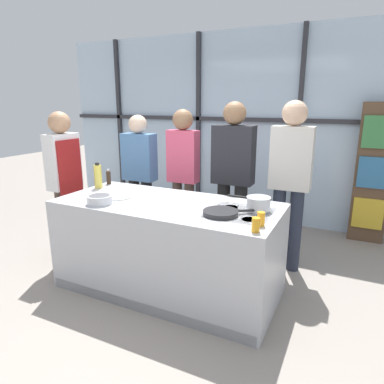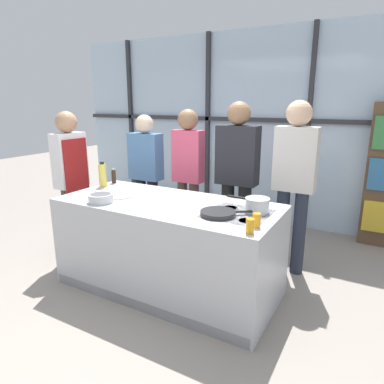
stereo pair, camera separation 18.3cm
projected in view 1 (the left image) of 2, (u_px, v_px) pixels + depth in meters
ground_plane at (169, 288)px, 3.41m from camera, size 18.00×18.00×0.00m
back_window_wall at (246, 129)px, 5.13m from camera, size 6.40×0.10×2.80m
bookshelf at (373, 174)px, 4.36m from camera, size 0.43×0.19×1.80m
demo_island at (168, 247)px, 3.29m from camera, size 2.09×0.94×0.89m
chef at (65, 176)px, 3.84m from camera, size 0.24×0.39×1.70m
spectator_far_left at (140, 171)px, 4.38m from camera, size 0.43×0.23×1.64m
spectator_center_left at (183, 169)px, 4.10m from camera, size 0.37×0.24×1.71m
spectator_center_right at (233, 172)px, 3.83m from camera, size 0.46×0.25×1.80m
spectator_far_right at (290, 175)px, 3.56m from camera, size 0.42×0.25×1.81m
frying_pan at (221, 212)px, 2.82m from camera, size 0.47×0.36×0.04m
saucepan at (258, 203)px, 2.92m from camera, size 0.38×0.21×0.12m
white_plate at (119, 197)px, 3.34m from camera, size 0.26×0.26×0.01m
mixing_bowl at (100, 199)px, 3.12m from camera, size 0.23×0.23×0.08m
oil_bottle at (98, 176)px, 3.69m from camera, size 0.08×0.08×0.27m
pepper_grinder at (109, 177)px, 3.86m from camera, size 0.05×0.05×0.18m
juice_glass_near at (256, 225)px, 2.44m from camera, size 0.06×0.06×0.11m
juice_glass_far at (261, 219)px, 2.57m from camera, size 0.06×0.06×0.11m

